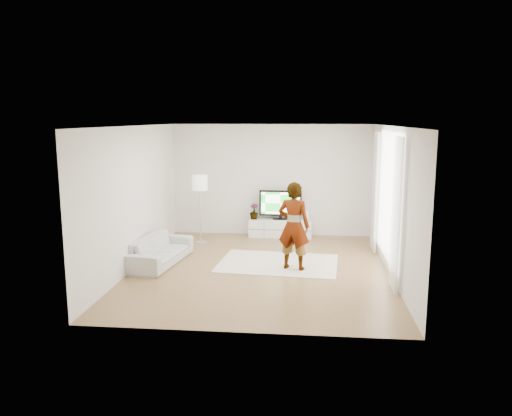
# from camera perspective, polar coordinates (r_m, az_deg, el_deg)

# --- Properties ---
(floor) EXTENTS (6.00, 6.00, 0.00)m
(floor) POSITION_cam_1_polar(r_m,az_deg,el_deg) (9.97, 0.48, -6.96)
(floor) COLOR #9F7847
(floor) RESTS_ON ground
(ceiling) EXTENTS (6.00, 6.00, 0.00)m
(ceiling) POSITION_cam_1_polar(r_m,az_deg,el_deg) (9.52, 0.51, 9.36)
(ceiling) COLOR white
(ceiling) RESTS_ON wall_back
(wall_left) EXTENTS (0.02, 6.00, 2.80)m
(wall_left) POSITION_cam_1_polar(r_m,az_deg,el_deg) (10.18, -13.67, 1.21)
(wall_left) COLOR white
(wall_left) RESTS_ON floor
(wall_right) EXTENTS (0.02, 6.00, 2.80)m
(wall_right) POSITION_cam_1_polar(r_m,az_deg,el_deg) (9.75, 15.30, 0.74)
(wall_right) COLOR white
(wall_right) RESTS_ON floor
(wall_back) EXTENTS (5.00, 0.02, 2.80)m
(wall_back) POSITION_cam_1_polar(r_m,az_deg,el_deg) (12.61, 1.73, 3.19)
(wall_back) COLOR white
(wall_back) RESTS_ON floor
(wall_front) EXTENTS (5.00, 0.02, 2.80)m
(wall_front) POSITION_cam_1_polar(r_m,az_deg,el_deg) (6.72, -1.82, -3.08)
(wall_front) COLOR white
(wall_front) RESTS_ON floor
(window) EXTENTS (0.01, 2.60, 2.50)m
(window) POSITION_cam_1_polar(r_m,az_deg,el_deg) (10.03, 14.92, 1.31)
(window) COLOR white
(window) RESTS_ON wall_right
(curtain_near) EXTENTS (0.04, 0.70, 2.60)m
(curtain_near) POSITION_cam_1_polar(r_m,az_deg,el_deg) (8.77, 15.70, -0.64)
(curtain_near) COLOR white
(curtain_near) RESTS_ON floor
(curtain_far) EXTENTS (0.04, 0.70, 2.60)m
(curtain_far) POSITION_cam_1_polar(r_m,az_deg,el_deg) (11.30, 13.46, 1.84)
(curtain_far) COLOR white
(curtain_far) RESTS_ON floor
(media_console) EXTENTS (1.56, 0.44, 0.44)m
(media_console) POSITION_cam_1_polar(r_m,az_deg,el_deg) (12.56, 2.78, -2.31)
(media_console) COLOR white
(media_console) RESTS_ON floor
(television) EXTENTS (1.06, 0.21, 0.74)m
(television) POSITION_cam_1_polar(r_m,az_deg,el_deg) (12.47, 2.81, 0.49)
(television) COLOR black
(television) RESTS_ON media_console
(game_console) EXTENTS (0.06, 0.17, 0.22)m
(game_console) POSITION_cam_1_polar(r_m,az_deg,el_deg) (12.48, 5.92, -0.88)
(game_console) COLOR white
(game_console) RESTS_ON media_console
(potted_plant) EXTENTS (0.27, 0.27, 0.40)m
(potted_plant) POSITION_cam_1_polar(r_m,az_deg,el_deg) (12.53, -0.23, -0.39)
(potted_plant) COLOR #3F7238
(potted_plant) RESTS_ON media_console
(rug) EXTENTS (2.54, 1.92, 0.01)m
(rug) POSITION_cam_1_polar(r_m,az_deg,el_deg) (10.33, 2.53, -6.31)
(rug) COLOR white
(rug) RESTS_ON floor
(player) EXTENTS (0.72, 0.57, 1.73)m
(player) POSITION_cam_1_polar(r_m,az_deg,el_deg) (9.75, 4.33, -2.05)
(player) COLOR #334772
(player) RESTS_ON rug
(sofa) EXTENTS (0.99, 2.00, 0.56)m
(sofa) POSITION_cam_1_polar(r_m,az_deg,el_deg) (10.45, -10.94, -4.74)
(sofa) COLOR #BBBBB6
(sofa) RESTS_ON floor
(floor_lamp) EXTENTS (0.36, 0.36, 1.63)m
(floor_lamp) POSITION_cam_1_polar(r_m,az_deg,el_deg) (11.80, -6.43, 2.54)
(floor_lamp) COLOR silver
(floor_lamp) RESTS_ON floor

